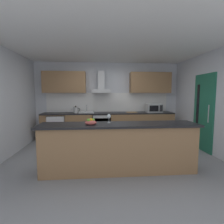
% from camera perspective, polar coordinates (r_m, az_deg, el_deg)
% --- Properties ---
extents(ground, '(5.96, 4.94, 0.02)m').
position_cam_1_polar(ground, '(4.40, 0.25, -14.42)').
color(ground, gray).
extents(ceiling, '(5.96, 4.94, 0.02)m').
position_cam_1_polar(ceiling, '(4.26, 0.27, 20.74)').
color(ceiling, white).
extents(wall_back, '(5.96, 0.12, 2.60)m').
position_cam_1_polar(wall_back, '(6.15, -1.39, 3.89)').
color(wall_back, silver).
rests_on(wall_back, ground).
extents(wall_left, '(0.12, 4.94, 2.60)m').
position_cam_1_polar(wall_left, '(4.66, -32.70, 2.28)').
color(wall_left, silver).
rests_on(wall_left, ground).
extents(wall_right, '(0.12, 4.94, 2.60)m').
position_cam_1_polar(wall_right, '(5.03, 30.48, 2.61)').
color(wall_right, silver).
rests_on(wall_right, ground).
extents(backsplash_tile, '(4.22, 0.02, 0.66)m').
position_cam_1_polar(backsplash_tile, '(6.08, -1.35, 3.21)').
color(backsplash_tile, white).
extents(counter_back, '(4.37, 0.60, 0.90)m').
position_cam_1_polar(counter_back, '(5.87, -1.15, -4.57)').
color(counter_back, olive).
rests_on(counter_back, ground).
extents(counter_island, '(3.06, 0.64, 0.95)m').
position_cam_1_polar(counter_island, '(3.45, 2.32, -11.62)').
color(counter_island, olive).
rests_on(counter_island, ground).
extents(upper_cabinets, '(4.31, 0.32, 0.70)m').
position_cam_1_polar(upper_cabinets, '(5.93, -1.27, 9.71)').
color(upper_cabinets, olive).
extents(side_door, '(0.08, 0.85, 2.05)m').
position_cam_1_polar(side_door, '(5.24, 27.94, -0.16)').
color(side_door, '#1E664C').
rests_on(side_door, ground).
extents(oven, '(0.60, 0.62, 0.80)m').
position_cam_1_polar(oven, '(5.83, -3.48, -4.55)').
color(oven, slate).
rests_on(oven, ground).
extents(refrigerator, '(0.58, 0.60, 0.85)m').
position_cam_1_polar(refrigerator, '(5.98, -17.53, -4.89)').
color(refrigerator, white).
rests_on(refrigerator, ground).
extents(microwave, '(0.50, 0.38, 0.30)m').
position_cam_1_polar(microwave, '(6.03, 13.70, 1.30)').
color(microwave, '#B7BABC').
rests_on(microwave, counter_back).
extents(sink, '(0.50, 0.40, 0.26)m').
position_cam_1_polar(sink, '(5.78, -8.39, 0.01)').
color(sink, silver).
rests_on(sink, counter_back).
extents(kettle, '(0.29, 0.15, 0.24)m').
position_cam_1_polar(kettle, '(5.76, -11.89, 0.69)').
color(kettle, '#B7BABC').
rests_on(kettle, counter_back).
extents(range_hood, '(0.62, 0.45, 0.72)m').
position_cam_1_polar(range_hood, '(5.87, -3.59, 8.54)').
color(range_hood, '#B7BABC').
extents(wine_glass, '(0.08, 0.08, 0.18)m').
position_cam_1_polar(wine_glass, '(3.41, -1.03, -1.56)').
color(wine_glass, silver).
rests_on(wine_glass, counter_island).
extents(fruit_bowl, '(0.22, 0.22, 0.13)m').
position_cam_1_polar(fruit_bowl, '(3.26, -7.01, -3.37)').
color(fruit_bowl, '#B24C47').
rests_on(fruit_bowl, counter_island).
extents(chopping_board, '(0.36, 0.25, 0.02)m').
position_cam_1_polar(chopping_board, '(5.85, 6.45, -0.07)').
color(chopping_board, tan).
rests_on(chopping_board, counter_back).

